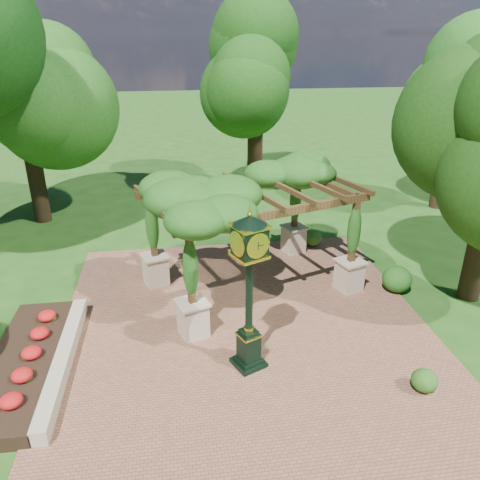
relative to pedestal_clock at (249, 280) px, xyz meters
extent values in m
plane|color=#1E4714|center=(0.16, 0.11, -2.38)|extent=(120.00, 120.00, 0.00)
cube|color=brown|center=(0.16, 1.11, -2.36)|extent=(10.00, 12.00, 0.04)
cube|color=#C6B793|center=(-4.44, 0.61, -2.18)|extent=(0.35, 5.00, 0.40)
cube|color=red|center=(-5.34, 0.61, -2.20)|extent=(1.50, 5.00, 0.36)
cube|color=black|center=(0.00, 0.00, -2.29)|extent=(0.92, 0.92, 0.10)
cube|color=black|center=(0.00, 0.00, -1.82)|extent=(0.57, 0.57, 0.78)
cube|color=gold|center=(0.00, 0.00, -1.47)|extent=(0.64, 0.64, 0.03)
cylinder|color=black|center=(0.00, 0.00, -0.34)|extent=(0.23, 0.23, 2.00)
cube|color=black|center=(0.00, 0.00, 0.96)|extent=(0.80, 0.80, 0.61)
cylinder|color=silver|center=(0.13, -0.28, 0.96)|extent=(0.49, 0.24, 0.52)
cone|color=black|center=(0.00, 0.00, 1.44)|extent=(1.03, 1.03, 0.22)
sphere|color=gold|center=(0.00, 0.00, 1.57)|extent=(0.12, 0.12, 0.12)
cube|color=beige|center=(-1.26, 1.45, -1.87)|extent=(0.87, 0.87, 0.94)
cube|color=#51391B|center=(-1.26, 1.45, -0.37)|extent=(0.21, 0.21, 1.94)
cube|color=beige|center=(3.69, 3.18, -1.87)|extent=(0.87, 0.87, 0.94)
cube|color=#51391B|center=(3.69, 3.18, -0.37)|extent=(0.21, 0.21, 1.94)
cube|color=beige|center=(-2.29, 4.42, -1.87)|extent=(0.87, 0.87, 0.94)
cube|color=#51391B|center=(-2.29, 4.42, -0.37)|extent=(0.21, 0.21, 1.94)
cube|color=beige|center=(2.65, 6.15, -1.87)|extent=(0.87, 0.87, 0.94)
cube|color=#51391B|center=(2.65, 6.15, -0.37)|extent=(0.21, 0.21, 1.94)
cube|color=#51391B|center=(1.21, 2.32, 0.68)|extent=(5.79, 2.14, 0.23)
cube|color=#51391B|center=(0.18, 5.28, 0.68)|extent=(5.79, 2.14, 0.23)
ellipsoid|color=#1F4F16|center=(0.70, 3.80, 0.96)|extent=(6.98, 5.56, 1.05)
cube|color=gray|center=(0.35, 8.43, -2.33)|extent=(0.68, 0.68, 0.09)
cylinder|color=gray|center=(0.35, 8.43, -1.90)|extent=(0.34, 0.34, 0.85)
cylinder|color=gray|center=(0.35, 8.43, -1.46)|extent=(0.64, 0.64, 0.05)
ellipsoid|color=#275618|center=(3.76, -1.44, -2.07)|extent=(0.77, 0.77, 0.53)
ellipsoid|color=#235618|center=(5.13, 2.86, -1.93)|extent=(0.91, 0.91, 0.81)
ellipsoid|color=#295719|center=(3.50, 6.54, -2.02)|extent=(0.90, 0.90, 0.64)
cylinder|color=black|center=(-7.24, 10.81, -0.92)|extent=(0.68, 0.68, 2.91)
ellipsoid|color=#214F16|center=(-7.24, 10.81, 2.83)|extent=(4.65, 4.65, 4.59)
cylinder|color=#301D13|center=(2.59, 14.11, -0.69)|extent=(0.77, 0.77, 3.37)
ellipsoid|color=#173F0F|center=(2.59, 14.11, 3.65)|extent=(4.24, 4.24, 5.32)
cylinder|color=#311F13|center=(10.46, 10.01, -0.89)|extent=(0.62, 0.62, 2.98)
ellipsoid|color=#225B1A|center=(10.46, 10.01, 2.95)|extent=(3.84, 3.84, 4.70)
cylinder|color=#372416|center=(7.19, 2.25, -0.98)|extent=(0.64, 0.64, 2.79)
camera|label=1|loc=(-1.52, -9.06, 5.05)|focal=35.00mm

